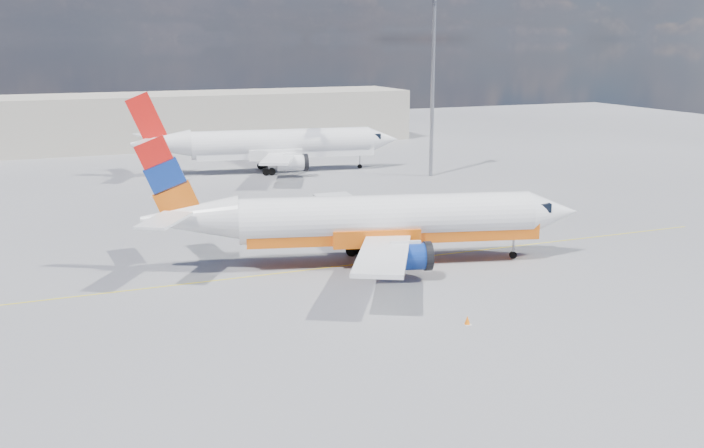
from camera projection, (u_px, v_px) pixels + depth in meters
name	position (u px, v px, depth m)	size (l,w,h in m)	color
ground	(325.00, 281.00, 53.61)	(240.00, 240.00, 0.00)	slate
taxi_line	(311.00, 270.00, 56.31)	(70.00, 0.15, 0.01)	yellow
terminal_main	(188.00, 119.00, 122.09)	(70.00, 14.00, 8.00)	#ADA595
main_jet	(373.00, 221.00, 57.00)	(32.57, 24.89, 9.83)	white
second_jet	(273.00, 145.00, 96.95)	(33.61, 26.26, 10.16)	white
gse_tug	(508.00, 227.00, 65.82)	(2.30, 1.44, 1.63)	black
traffic_cone	(467.00, 320.00, 45.38)	(0.40, 0.40, 0.56)	white
floodlight_mast	(433.00, 68.00, 92.03)	(1.57, 1.57, 21.45)	gray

